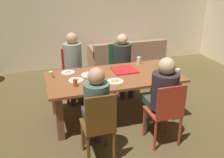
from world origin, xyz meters
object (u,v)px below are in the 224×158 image
Objects in this scene: person_0 at (74,62)px; chair_1 at (166,111)px; chair_2 at (120,67)px; plate_2 at (68,72)px; person_2 at (123,59)px; pizza_box_0 at (124,70)px; dining_table at (114,82)px; plate_0 at (115,81)px; drinking_glass_3 at (51,75)px; plate_1 at (89,75)px; chair_3 at (99,126)px; person_3 at (96,105)px; plate_3 at (76,80)px; person_1 at (162,92)px; drinking_glass_1 at (75,83)px; drinking_glass_2 at (139,60)px; drinking_glass_0 at (178,72)px; chair_0 at (73,73)px; couch at (127,59)px.

chair_1 is at bearing -61.62° from person_0.
chair_2 is 4.33× the size of plate_2.
chair_1 is 0.79× the size of person_2.
dining_table is at bearing -144.73° from pizza_box_0.
plate_0 is 2.44× the size of drinking_glass_3.
chair_2 is 1.15m from plate_1.
chair_3 reaches higher than plate_2.
dining_table is 8.36× the size of plate_1.
plate_3 is (-0.10, 0.83, 0.01)m from person_3.
person_2 is 11.66× the size of drinking_glass_3.
chair_2 reaches higher than plate_3.
person_2 is at bearing 90.00° from chair_1.
chair_3 is at bearing -120.81° from plate_0.
person_2 is (0.00, 1.59, -0.04)m from person_1.
drinking_glass_2 reaches higher than drinking_glass_1.
pizza_box_0 is at bearing -40.68° from person_0.
person_2 reaches higher than drinking_glass_0.
chair_2 is 0.24m from person_2.
plate_1 is 1.14× the size of plate_2.
drinking_glass_0 is (1.47, -1.22, 0.30)m from chair_0.
drinking_glass_1 is at bearing -133.21° from chair_2.
chair_3 reaches higher than chair_2.
plate_2 is (-0.62, 0.57, -0.00)m from plate_0.
drinking_glass_1 reaches higher than plate_0.
plate_3 is 1.27m from drinking_glass_2.
person_3 is 0.99m from plate_1.
chair_3 is 1.00m from plate_3.
drinking_glass_1 is at bearing 178.84° from plate_0.
drinking_glass_2 is (1.24, 0.63, 0.00)m from drinking_glass_1.
chair_0 is at bearing 84.03° from plate_3.
person_0 reaches higher than plate_0.
plate_0 is 0.49m from plate_1.
person_0 is 11.22× the size of drinking_glass_1.
plate_1 is at bearing 52.08° from drinking_glass_1.
chair_1 is 8.25× the size of drinking_glass_1.
plate_2 is at bearing 100.37° from plate_3.
person_0 is 10.35× the size of drinking_glass_2.
dining_table is 0.91m from person_1.
couch reaches higher than dining_table.
chair_2 is at bearing 28.23° from plate_2.
drinking_glass_1 is 0.52m from drinking_glass_3.
chair_3 is 1.16m from plate_1.
chair_2 is 1.27m from plate_2.
chair_2 is at bearing 62.09° from person_3.
pizza_box_0 is 3.17× the size of drinking_glass_2.
plate_3 reaches higher than plate_1.
couch is (0.53, 2.94, -0.25)m from chair_1.
person_3 reaches higher than person_2.
couch is (1.62, 2.22, -0.50)m from drinking_glass_1.
person_0 is 0.98m from pizza_box_0.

